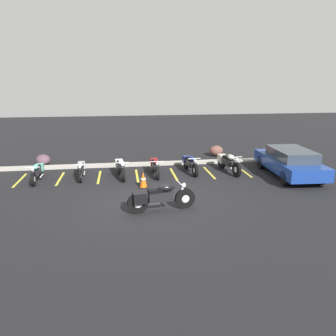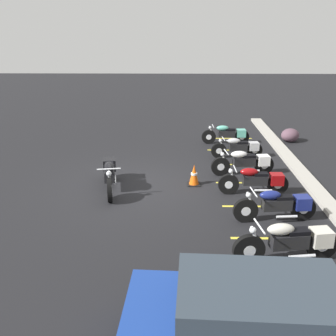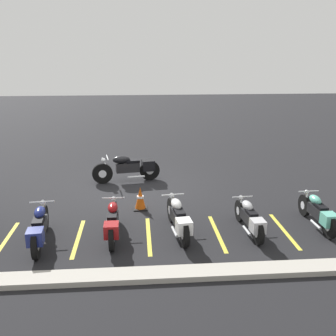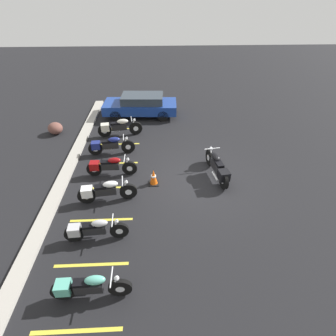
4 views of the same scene
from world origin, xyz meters
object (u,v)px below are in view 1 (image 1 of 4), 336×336
object	(u,v)px
parked_bike_3	(155,166)
parked_bike_4	(190,163)
parked_bike_2	(121,167)
landscape_rock_0	(43,160)
landscape_rock_1	(216,151)
traffic_cone	(143,180)
parked_bike_0	(37,171)
parked_bike_1	(81,169)
car_blue	(290,162)
motorcycle_black_featured	(158,197)
parked_bike_5	(228,162)

from	to	relation	value
parked_bike_3	parked_bike_4	xyz separation A→B (m)	(1.70, 0.23, 0.02)
parked_bike_2	landscape_rock_0	size ratio (longest dim) A/B	2.68
landscape_rock_1	traffic_cone	size ratio (longest dim) A/B	1.23
landscape_rock_1	parked_bike_0	bearing A→B (deg)	-158.74
parked_bike_1	landscape_rock_1	distance (m)	8.07
parked_bike_1	landscape_rock_1	bearing A→B (deg)	111.10
parked_bike_3	car_blue	size ratio (longest dim) A/B	0.47
car_blue	parked_bike_1	bearing A→B (deg)	86.30
parked_bike_4	landscape_rock_1	distance (m)	3.88
parked_bike_1	parked_bike_2	xyz separation A→B (m)	(1.79, -0.07, 0.04)
landscape_rock_1	landscape_rock_0	bearing A→B (deg)	-174.89
traffic_cone	car_blue	bearing A→B (deg)	6.21
parked_bike_2	landscape_rock_0	xyz separation A→B (m)	(-4.00, 2.59, -0.16)
parked_bike_4	landscape_rock_0	distance (m)	7.67
parked_bike_0	car_blue	distance (m)	11.42
parked_bike_3	parked_bike_4	bearing A→B (deg)	97.22
parked_bike_2	traffic_cone	xyz separation A→B (m)	(0.92, -1.77, -0.13)
car_blue	landscape_rock_1	xyz separation A→B (m)	(-2.19, 4.48, -0.37)
traffic_cone	parked_bike_0	bearing A→B (deg)	160.29
parked_bike_2	car_blue	xyz separation A→B (m)	(7.73, -1.03, 0.23)
parked_bike_0	parked_bike_1	size ratio (longest dim) A/B	1.03
parked_bike_1	parked_bike_3	distance (m)	3.41
motorcycle_black_featured	parked_bike_3	xyz separation A→B (m)	(0.36, 4.41, -0.06)
parked_bike_3	car_blue	bearing A→B (deg)	79.60
parked_bike_4	landscape_rock_1	world-z (taller)	parked_bike_4
motorcycle_black_featured	parked_bike_1	distance (m)	5.38
parked_bike_2	landscape_rock_0	bearing A→B (deg)	-129.56
parked_bike_1	parked_bike_2	bearing A→B (deg)	84.14
motorcycle_black_featured	car_blue	size ratio (longest dim) A/B	0.54
parked_bike_2	traffic_cone	distance (m)	2.00
parked_bike_0	parked_bike_1	xyz separation A→B (m)	(1.86, 0.20, -0.01)
parked_bike_2	traffic_cone	size ratio (longest dim) A/B	3.19
parked_bike_4	car_blue	bearing A→B (deg)	68.51
parked_bike_2	traffic_cone	bearing A→B (deg)	20.90
traffic_cone	parked_bike_1	bearing A→B (deg)	145.85
parked_bike_3	landscape_rock_1	size ratio (longest dim) A/B	2.52
traffic_cone	parked_bike_4	bearing A→B (deg)	40.61
traffic_cone	parked_bike_3	bearing A→B (deg)	69.17
parked_bike_3	traffic_cone	world-z (taller)	parked_bike_3
parked_bike_1	landscape_rock_1	xyz separation A→B (m)	(7.33, 3.38, -0.10)
motorcycle_black_featured	landscape_rock_1	xyz separation A→B (m)	(4.28, 7.81, -0.19)
motorcycle_black_featured	parked_bike_5	bearing A→B (deg)	40.04
parked_bike_4	landscape_rock_0	world-z (taller)	parked_bike_4
parked_bike_4	landscape_rock_0	bearing A→B (deg)	-112.57
parked_bike_0	traffic_cone	world-z (taller)	parked_bike_0
motorcycle_black_featured	car_blue	bearing A→B (deg)	18.50
traffic_cone	parked_bike_5	bearing A→B (deg)	23.66
motorcycle_black_featured	parked_bike_3	size ratio (longest dim) A/B	1.14
traffic_cone	motorcycle_black_featured	bearing A→B (deg)	-82.64
motorcycle_black_featured	parked_bike_3	distance (m)	4.43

